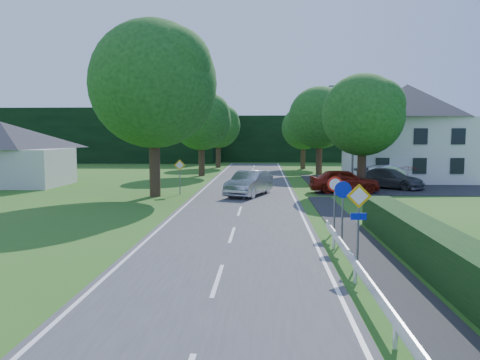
# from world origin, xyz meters

# --- Properties ---
(road) EXTENTS (7.00, 80.00, 0.04)m
(road) POSITION_xyz_m (0.00, 20.00, 0.02)
(road) COLOR #3D3E40
(road) RESTS_ON ground
(footpath) EXTENTS (1.50, 44.00, 0.04)m
(footpath) POSITION_xyz_m (4.95, 2.00, 0.02)
(footpath) COLOR #232325
(footpath) RESTS_ON ground
(parking_pad) EXTENTS (14.00, 16.00, 0.04)m
(parking_pad) POSITION_xyz_m (12.00, 33.00, 0.02)
(parking_pad) COLOR #232325
(parking_pad) RESTS_ON ground
(line_edge_left) EXTENTS (0.12, 80.00, 0.01)m
(line_edge_left) POSITION_xyz_m (-3.25, 20.00, 0.04)
(line_edge_left) COLOR white
(line_edge_left) RESTS_ON road
(line_edge_right) EXTENTS (0.12, 80.00, 0.01)m
(line_edge_right) POSITION_xyz_m (3.25, 20.00, 0.04)
(line_edge_right) COLOR white
(line_edge_right) RESTS_ON road
(line_centre) EXTENTS (0.12, 80.00, 0.01)m
(line_centre) POSITION_xyz_m (0.00, 20.00, 0.04)
(line_centre) COLOR white
(line_centre) RESTS_ON road
(tree_main) EXTENTS (9.40, 9.40, 11.64)m
(tree_main) POSITION_xyz_m (-6.00, 24.00, 5.82)
(tree_main) COLOR #164414
(tree_main) RESTS_ON ground
(tree_left_far) EXTENTS (7.00, 7.00, 8.58)m
(tree_left_far) POSITION_xyz_m (-5.00, 40.00, 4.29)
(tree_left_far) COLOR #164414
(tree_left_far) RESTS_ON ground
(tree_right_far) EXTENTS (7.40, 7.40, 9.09)m
(tree_right_far) POSITION_xyz_m (7.00, 42.00, 4.54)
(tree_right_far) COLOR #164414
(tree_right_far) RESTS_ON ground
(tree_left_back) EXTENTS (6.60, 6.60, 8.07)m
(tree_left_back) POSITION_xyz_m (-4.50, 52.00, 4.04)
(tree_left_back) COLOR #164414
(tree_left_back) RESTS_ON ground
(tree_right_back) EXTENTS (6.20, 6.20, 7.56)m
(tree_right_back) POSITION_xyz_m (6.00, 50.00, 3.78)
(tree_right_back) COLOR #164414
(tree_right_back) RESTS_ON ground
(tree_right_mid) EXTENTS (7.00, 7.00, 8.58)m
(tree_right_mid) POSITION_xyz_m (8.50, 28.00, 4.29)
(tree_right_mid) COLOR #164414
(tree_right_mid) RESTS_ON ground
(treeline_left) EXTENTS (44.00, 6.00, 8.00)m
(treeline_left) POSITION_xyz_m (-28.00, 62.00, 4.00)
(treeline_left) COLOR black
(treeline_left) RESTS_ON ground
(treeline_right) EXTENTS (30.00, 5.00, 7.00)m
(treeline_right) POSITION_xyz_m (8.00, 66.00, 3.50)
(treeline_right) COLOR black
(treeline_right) RESTS_ON ground
(bungalow_left) EXTENTS (11.00, 6.50, 5.20)m
(bungalow_left) POSITION_xyz_m (-20.00, 30.00, 2.71)
(bungalow_left) COLOR beige
(bungalow_left) RESTS_ON ground
(house_white) EXTENTS (10.60, 8.40, 8.60)m
(house_white) POSITION_xyz_m (14.00, 36.00, 4.41)
(house_white) COLOR silver
(house_white) RESTS_ON ground
(streetlight) EXTENTS (2.03, 0.18, 8.00)m
(streetlight) POSITION_xyz_m (8.06, 30.00, 4.46)
(streetlight) COLOR slate
(streetlight) RESTS_ON ground
(sign_priority_right) EXTENTS (0.78, 0.09, 2.59)m
(sign_priority_right) POSITION_xyz_m (4.30, 7.98, 1.80)
(sign_priority_right) COLOR slate
(sign_priority_right) RESTS_ON ground
(sign_roundabout) EXTENTS (0.64, 0.08, 2.37)m
(sign_roundabout) POSITION_xyz_m (4.30, 10.98, 1.67)
(sign_roundabout) COLOR slate
(sign_roundabout) RESTS_ON ground
(sign_speed_limit) EXTENTS (0.64, 0.11, 2.37)m
(sign_speed_limit) POSITION_xyz_m (4.30, 12.97, 1.77)
(sign_speed_limit) COLOR slate
(sign_speed_limit) RESTS_ON ground
(sign_priority_left) EXTENTS (0.78, 0.09, 2.44)m
(sign_priority_left) POSITION_xyz_m (-4.50, 24.98, 1.72)
(sign_priority_left) COLOR slate
(sign_priority_left) RESTS_ON ground
(moving_car) EXTENTS (3.32, 5.36, 1.67)m
(moving_car) POSITION_xyz_m (0.30, 24.46, 0.87)
(moving_car) COLOR #B6B6BB
(moving_car) RESTS_ON road
(motorcycle) EXTENTS (0.59, 1.66, 0.87)m
(motorcycle) POSITION_xyz_m (1.80, 30.66, 0.48)
(motorcycle) COLOR black
(motorcycle) RESTS_ON road
(parked_car_red) EXTENTS (4.97, 2.16, 1.67)m
(parked_car_red) POSITION_xyz_m (6.99, 26.50, 0.87)
(parked_car_red) COLOR maroon
(parked_car_red) RESTS_ON parking_pad
(parked_car_silver_a) EXTENTS (5.20, 3.96, 1.64)m
(parked_car_silver_a) POSITION_xyz_m (11.41, 32.15, 0.86)
(parked_car_silver_a) COLOR silver
(parked_car_silver_a) RESTS_ON parking_pad
(parked_car_grey) EXTENTS (5.36, 4.87, 1.50)m
(parked_car_grey) POSITION_xyz_m (10.92, 29.35, 0.79)
(parked_car_grey) COLOR #48494D
(parked_car_grey) RESTS_ON parking_pad
(parked_car_silver_b) EXTENTS (5.03, 2.58, 1.36)m
(parked_car_silver_b) POSITION_xyz_m (15.46, 33.98, 0.72)
(parked_car_silver_b) COLOR silver
(parked_car_silver_b) RESTS_ON parking_pad
(parasol) EXTENTS (2.48, 2.50, 1.71)m
(parasol) POSITION_xyz_m (12.50, 29.95, 0.90)
(parasol) COLOR #B30E12
(parasol) RESTS_ON parking_pad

